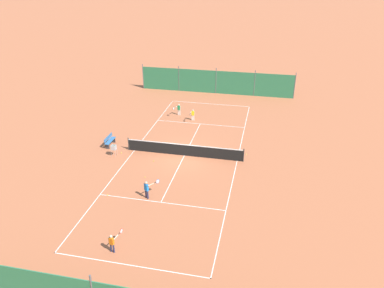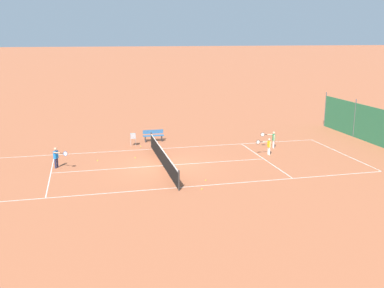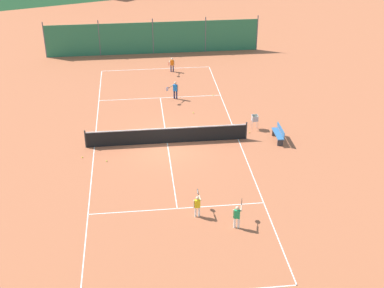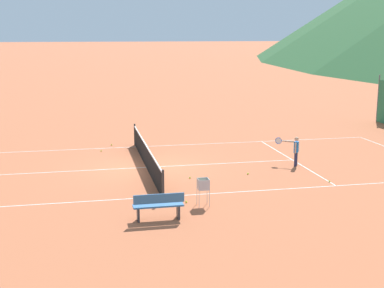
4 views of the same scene
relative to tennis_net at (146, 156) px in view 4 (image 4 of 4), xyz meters
The scene contains 12 objects.
ground_plane 0.50m from the tennis_net, ahead, with size 600.00×600.00×0.00m, color #B7603D.
court_line_markings 0.50m from the tennis_net, ahead, with size 8.25×23.85×0.01m.
tennis_net is the anchor object (origin of this frame).
player_far_service 6.17m from the tennis_net, 80.95° to the left, with size 0.85×0.83×1.23m.
tennis_ball_mid_court 2.53m from the tennis_net, 34.72° to the left, with size 0.07×0.07×0.07m, color #CCE033.
tennis_ball_far_corner 4.85m from the tennis_net, 166.32° to the right, with size 0.07×0.07×0.07m, color #CCE033.
tennis_ball_by_net_right 7.35m from the tennis_net, 60.76° to the left, with size 0.07×0.07×0.07m, color #CCE033.
tennis_ball_near_corner 3.81m from the tennis_net, 153.26° to the right, with size 0.07×0.07×0.07m, color #CCE033.
tennis_ball_service_box 4.25m from the tennis_net, 62.68° to the left, with size 0.07×0.07×0.07m, color #CCE033.
tennis_ball_alley_left 4.99m from the tennis_net, ahead, with size 0.07×0.07×0.07m, color #CCE033.
ball_hopper 5.44m from the tennis_net, 12.56° to the left, with size 0.36×0.36×0.89m.
courtside_bench 6.36m from the tennis_net, ahead, with size 0.36×1.50×0.84m.
Camera 4 is at (21.26, -2.53, 5.46)m, focal length 50.00 mm.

